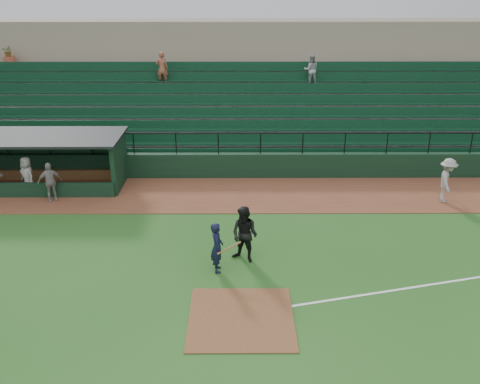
{
  "coord_description": "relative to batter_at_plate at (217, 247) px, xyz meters",
  "views": [
    {
      "loc": [
        -0.1,
        -13.21,
        9.06
      ],
      "look_at": [
        0.0,
        5.0,
        1.4
      ],
      "focal_mm": 38.73,
      "sensor_mm": 36.0,
      "label": 1
    }
  ],
  "objects": [
    {
      "name": "ground",
      "position": [
        0.77,
        -1.62,
        -0.87
      ],
      "size": [
        90.0,
        90.0,
        0.0
      ],
      "primitive_type": "plane",
      "color": "#23541B",
      "rests_on": "ground"
    },
    {
      "name": "warning_track",
      "position": [
        0.77,
        6.38,
        -0.85
      ],
      "size": [
        40.0,
        4.0,
        0.03
      ],
      "primitive_type": "cube",
      "color": "brown",
      "rests_on": "ground"
    },
    {
      "name": "home_plate_dirt",
      "position": [
        0.77,
        -2.62,
        -0.85
      ],
      "size": [
        3.0,
        3.0,
        0.03
      ],
      "primitive_type": "cube",
      "color": "brown",
      "rests_on": "ground"
    },
    {
      "name": "stadium_structure",
      "position": [
        0.76,
        14.84,
        1.43
      ],
      "size": [
        38.0,
        13.08,
        6.4
      ],
      "color": "black",
      "rests_on": "ground"
    },
    {
      "name": "dugout",
      "position": [
        -8.98,
        7.94,
        0.46
      ],
      "size": [
        8.9,
        3.2,
        2.42
      ],
      "color": "black",
      "rests_on": "ground"
    },
    {
      "name": "batter_at_plate",
      "position": [
        0.0,
        0.0,
        0.0
      ],
      "size": [
        1.04,
        0.71,
        1.74
      ],
      "color": "black",
      "rests_on": "ground"
    },
    {
      "name": "umpire",
      "position": [
        0.91,
        0.65,
        0.12
      ],
      "size": [
        1.21,
        1.13,
        1.98
      ],
      "primitive_type": "imported",
      "rotation": [
        0.0,
        0.0,
        -0.52
      ],
      "color": "black",
      "rests_on": "ground"
    },
    {
      "name": "runner",
      "position": [
        9.58,
        5.58,
        0.13
      ],
      "size": [
        1.01,
        1.39,
        1.93
      ],
      "primitive_type": "imported",
      "rotation": [
        0.0,
        0.0,
        1.32
      ],
      "color": "#9C9792",
      "rests_on": "warning_track"
    },
    {
      "name": "dugout_player_a",
      "position": [
        -7.38,
        5.8,
        0.02
      ],
      "size": [
        1.08,
        0.81,
        1.71
      ],
      "primitive_type": "imported",
      "rotation": [
        0.0,
        0.0,
        0.45
      ],
      "color": "gray",
      "rests_on": "warning_track"
    },
    {
      "name": "dugout_player_b",
      "position": [
        -8.6,
        6.53,
        0.02
      ],
      "size": [
        1.0,
        0.96,
        1.72
      ],
      "primitive_type": "imported",
      "rotation": [
        0.0,
        0.0,
        -0.71
      ],
      "color": "#A5A09A",
      "rests_on": "warning_track"
    }
  ]
}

